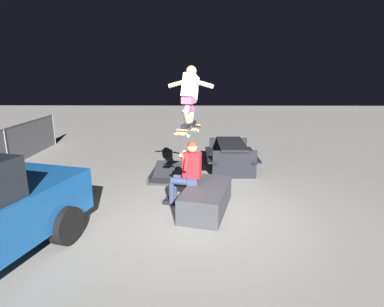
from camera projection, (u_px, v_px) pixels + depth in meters
ground_plane at (203, 216)px, 5.84m from camera, size 40.00×40.00×0.00m
ledge_box_main at (206, 199)px, 6.04m from camera, size 1.69×1.11×0.47m
person_sitting_on_ledge at (187, 170)px, 6.17m from camera, size 0.59×0.79×1.31m
skateboard at (189, 131)px, 5.95m from camera, size 1.03×0.51×0.17m
skater_airborne at (190, 94)px, 5.83m from camera, size 0.63×0.87×1.12m
kicker_ramp at (170, 175)px, 7.96m from camera, size 1.31×1.01×0.37m
picnic_table_back at (231, 152)px, 8.54m from camera, size 1.71×1.35×0.75m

